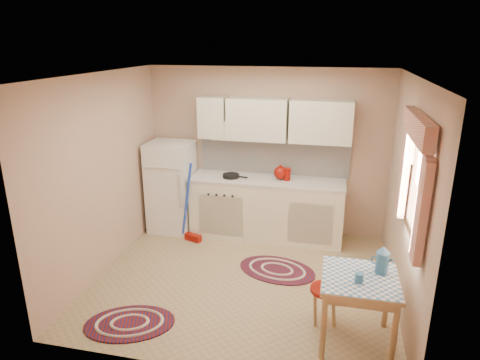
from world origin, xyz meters
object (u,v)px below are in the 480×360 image
object	(u,v)px
base_cabinets	(266,209)
stool	(325,306)
fridge	(172,187)
table	(357,310)

from	to	relation	value
base_cabinets	stool	bearing A→B (deg)	-64.19
base_cabinets	stool	distance (m)	2.19
base_cabinets	stool	size ratio (longest dim) A/B	5.36
fridge	base_cabinets	world-z (taller)	fridge
table	base_cabinets	bearing A→B (deg)	119.76
base_cabinets	fridge	bearing A→B (deg)	-178.07
base_cabinets	stool	world-z (taller)	base_cabinets
table	stool	size ratio (longest dim) A/B	1.71
fridge	stool	world-z (taller)	fridge
base_cabinets	table	bearing A→B (deg)	-60.24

